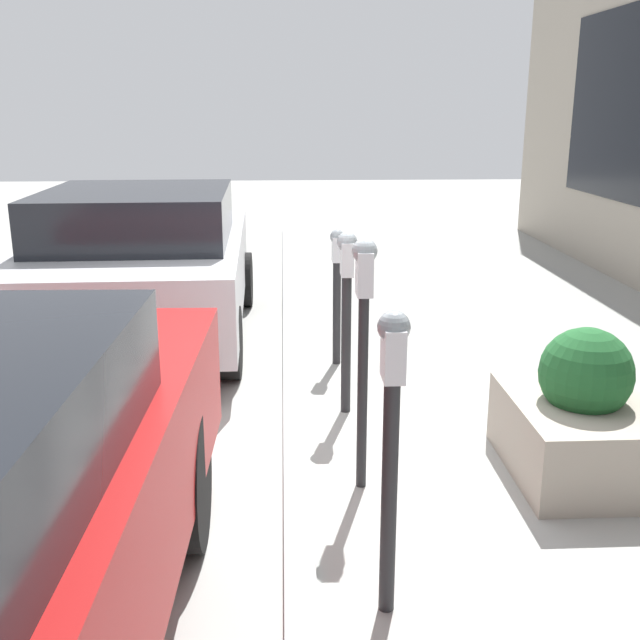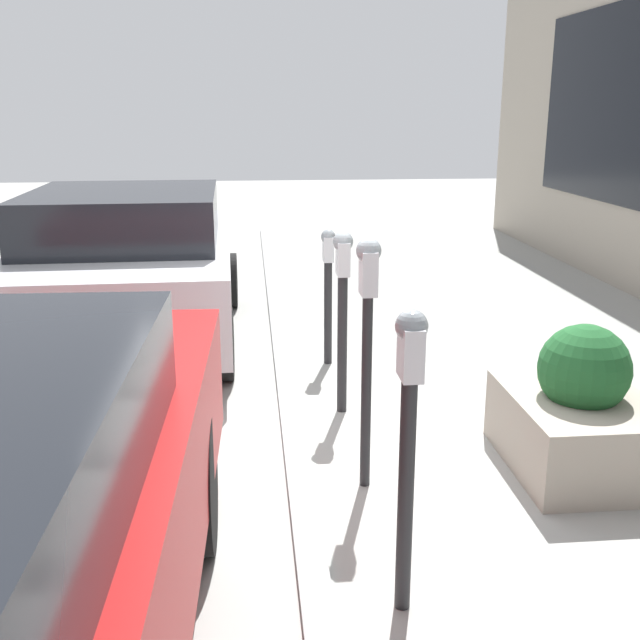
{
  "view_description": "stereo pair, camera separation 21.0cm",
  "coord_description": "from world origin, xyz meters",
  "px_view_note": "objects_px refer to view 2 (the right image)",
  "views": [
    {
      "loc": [
        -4.73,
        0.14,
        2.26
      ],
      "look_at": [
        0.0,
        -0.09,
        0.92
      ],
      "focal_mm": 42.0,
      "sensor_mm": 36.0,
      "label": 1
    },
    {
      "loc": [
        -4.71,
        0.35,
        2.26
      ],
      "look_at": [
        0.0,
        -0.09,
        0.92
      ],
      "focal_mm": 42.0,
      "sensor_mm": 36.0,
      "label": 2
    }
  ],
  "objects_px": {
    "parking_meter_middle": "(343,294)",
    "parked_car_middle": "(130,264)",
    "parking_meter_nearest": "(408,419)",
    "parking_meter_fourth": "(328,279)",
    "parking_meter_second": "(368,316)",
    "planter_box": "(580,414)"
  },
  "relations": [
    {
      "from": "parking_meter_second",
      "to": "parking_meter_middle",
      "type": "bearing_deg",
      "value": -0.05
    },
    {
      "from": "parking_meter_nearest",
      "to": "parking_meter_middle",
      "type": "height_order",
      "value": "parking_meter_nearest"
    },
    {
      "from": "parking_meter_nearest",
      "to": "parking_meter_fourth",
      "type": "distance_m",
      "value": 3.51
    },
    {
      "from": "parking_meter_second",
      "to": "parking_meter_fourth",
      "type": "bearing_deg",
      "value": -0.28
    },
    {
      "from": "parking_meter_middle",
      "to": "planter_box",
      "type": "height_order",
      "value": "parking_meter_middle"
    },
    {
      "from": "parking_meter_nearest",
      "to": "parking_meter_fourth",
      "type": "relative_size",
      "value": 1.17
    },
    {
      "from": "parking_meter_nearest",
      "to": "parked_car_middle",
      "type": "bearing_deg",
      "value": 22.95
    },
    {
      "from": "parking_meter_middle",
      "to": "parking_meter_second",
      "type": "bearing_deg",
      "value": 179.95
    },
    {
      "from": "parking_meter_fourth",
      "to": "parked_car_middle",
      "type": "relative_size",
      "value": 0.31
    },
    {
      "from": "parking_meter_nearest",
      "to": "parking_meter_fourth",
      "type": "height_order",
      "value": "parking_meter_nearest"
    },
    {
      "from": "parked_car_middle",
      "to": "parking_meter_middle",
      "type": "bearing_deg",
      "value": -138.63
    },
    {
      "from": "planter_box",
      "to": "parking_meter_fourth",
      "type": "bearing_deg",
      "value": 32.26
    },
    {
      "from": "parking_meter_nearest",
      "to": "planter_box",
      "type": "relative_size",
      "value": 1.28
    },
    {
      "from": "parking_meter_nearest",
      "to": "planter_box",
      "type": "distance_m",
      "value": 2.01
    },
    {
      "from": "parking_meter_fourth",
      "to": "parking_meter_nearest",
      "type": "bearing_deg",
      "value": 179.77
    },
    {
      "from": "parking_meter_second",
      "to": "parking_meter_middle",
      "type": "height_order",
      "value": "parking_meter_second"
    },
    {
      "from": "parking_meter_second",
      "to": "parked_car_middle",
      "type": "distance_m",
      "value": 3.7
    },
    {
      "from": "planter_box",
      "to": "parking_meter_middle",
      "type": "bearing_deg",
      "value": 52.54
    },
    {
      "from": "parking_meter_middle",
      "to": "parked_car_middle",
      "type": "height_order",
      "value": "parked_car_middle"
    },
    {
      "from": "parking_meter_middle",
      "to": "parking_meter_fourth",
      "type": "height_order",
      "value": "parking_meter_middle"
    },
    {
      "from": "parking_meter_nearest",
      "to": "parking_meter_second",
      "type": "bearing_deg",
      "value": -0.14
    },
    {
      "from": "parking_meter_middle",
      "to": "parking_meter_fourth",
      "type": "xyz_separation_m",
      "value": [
        1.13,
        -0.01,
        -0.14
      ]
    }
  ]
}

